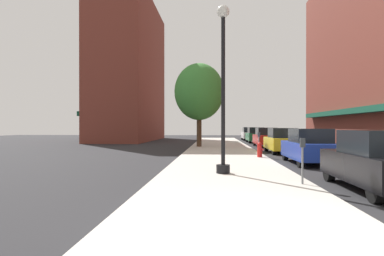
{
  "coord_description": "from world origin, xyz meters",
  "views": [
    {
      "loc": [
        -0.47,
        -5.71,
        1.77
      ],
      "look_at": [
        -1.9,
        16.44,
        1.66
      ],
      "focal_mm": 32.22,
      "sensor_mm": 36.0,
      "label": 1
    }
  ],
  "objects_px": {
    "parking_meter_near": "(259,141)",
    "car_blue": "(309,147)",
    "parking_meter_far": "(302,155)",
    "fire_hydrant": "(260,150)",
    "tree_near": "(199,92)",
    "car_yellow": "(282,141)",
    "car_white": "(249,134)",
    "car_black": "(378,162)",
    "lamppost": "(223,85)",
    "car_red": "(266,137)",
    "car_green": "(256,135)"
  },
  "relations": [
    {
      "from": "parking_meter_near",
      "to": "car_blue",
      "type": "height_order",
      "value": "car_blue"
    },
    {
      "from": "car_blue",
      "to": "parking_meter_far",
      "type": "bearing_deg",
      "value": -106.15
    },
    {
      "from": "fire_hydrant",
      "to": "tree_near",
      "type": "distance_m",
      "value": 11.03
    },
    {
      "from": "fire_hydrant",
      "to": "car_yellow",
      "type": "relative_size",
      "value": 0.18
    },
    {
      "from": "fire_hydrant",
      "to": "car_white",
      "type": "distance_m",
      "value": 25.71
    },
    {
      "from": "parking_meter_far",
      "to": "tree_near",
      "type": "distance_m",
      "value": 18.89
    },
    {
      "from": "tree_near",
      "to": "car_black",
      "type": "bearing_deg",
      "value": -72.85
    },
    {
      "from": "fire_hydrant",
      "to": "car_yellow",
      "type": "distance_m",
      "value": 4.9
    },
    {
      "from": "lamppost",
      "to": "car_white",
      "type": "xyz_separation_m",
      "value": [
        4.16,
        32.09,
        -2.39
      ]
    },
    {
      "from": "car_black",
      "to": "car_blue",
      "type": "relative_size",
      "value": 1.0
    },
    {
      "from": "parking_meter_far",
      "to": "car_white",
      "type": "height_order",
      "value": "car_white"
    },
    {
      "from": "car_black",
      "to": "car_white",
      "type": "bearing_deg",
      "value": 89.76
    },
    {
      "from": "car_blue",
      "to": "car_black",
      "type": "bearing_deg",
      "value": -89.45
    },
    {
      "from": "tree_near",
      "to": "car_yellow",
      "type": "bearing_deg",
      "value": -41.94
    },
    {
      "from": "lamppost",
      "to": "tree_near",
      "type": "xyz_separation_m",
      "value": [
        -1.55,
        16.04,
        1.38
      ]
    },
    {
      "from": "parking_meter_far",
      "to": "car_black",
      "type": "distance_m",
      "value": 1.98
    },
    {
      "from": "car_yellow",
      "to": "fire_hydrant",
      "type": "bearing_deg",
      "value": -112.8
    },
    {
      "from": "parking_meter_near",
      "to": "car_white",
      "type": "height_order",
      "value": "car_white"
    },
    {
      "from": "lamppost",
      "to": "fire_hydrant",
      "type": "xyz_separation_m",
      "value": [
        2.12,
        6.46,
        -2.68
      ]
    },
    {
      "from": "parking_meter_far",
      "to": "car_black",
      "type": "xyz_separation_m",
      "value": [
        1.95,
        -0.34,
        -0.14
      ]
    },
    {
      "from": "car_black",
      "to": "car_red",
      "type": "height_order",
      "value": "same"
    },
    {
      "from": "car_black",
      "to": "parking_meter_far",
      "type": "bearing_deg",
      "value": 170.01
    },
    {
      "from": "car_yellow",
      "to": "car_red",
      "type": "distance_m",
      "value": 7.16
    },
    {
      "from": "car_black",
      "to": "car_yellow",
      "type": "height_order",
      "value": "same"
    },
    {
      "from": "car_red",
      "to": "car_white",
      "type": "distance_m",
      "value": 14.02
    },
    {
      "from": "lamppost",
      "to": "parking_meter_far",
      "type": "xyz_separation_m",
      "value": [
        2.21,
        -2.12,
        -2.25
      ]
    },
    {
      "from": "lamppost",
      "to": "car_blue",
      "type": "xyz_separation_m",
      "value": [
        4.16,
        4.38,
        -2.39
      ]
    },
    {
      "from": "tree_near",
      "to": "car_blue",
      "type": "relative_size",
      "value": 1.58
    },
    {
      "from": "parking_meter_near",
      "to": "car_green",
      "type": "bearing_deg",
      "value": 83.78
    },
    {
      "from": "fire_hydrant",
      "to": "car_green",
      "type": "bearing_deg",
      "value": 83.86
    },
    {
      "from": "fire_hydrant",
      "to": "car_blue",
      "type": "bearing_deg",
      "value": -45.66
    },
    {
      "from": "tree_near",
      "to": "car_green",
      "type": "distance_m",
      "value": 11.58
    },
    {
      "from": "car_green",
      "to": "car_yellow",
      "type": "bearing_deg",
      "value": -88.52
    },
    {
      "from": "car_blue",
      "to": "car_yellow",
      "type": "relative_size",
      "value": 1.0
    },
    {
      "from": "tree_near",
      "to": "car_white",
      "type": "xyz_separation_m",
      "value": [
        5.7,
        16.06,
        -3.78
      ]
    },
    {
      "from": "car_red",
      "to": "car_white",
      "type": "height_order",
      "value": "same"
    },
    {
      "from": "tree_near",
      "to": "car_black",
      "type": "height_order",
      "value": "tree_near"
    },
    {
      "from": "car_black",
      "to": "car_white",
      "type": "distance_m",
      "value": 34.54
    },
    {
      "from": "lamppost",
      "to": "car_black",
      "type": "height_order",
      "value": "lamppost"
    },
    {
      "from": "parking_meter_far",
      "to": "tree_near",
      "type": "relative_size",
      "value": 0.19
    },
    {
      "from": "fire_hydrant",
      "to": "parking_meter_far",
      "type": "xyz_separation_m",
      "value": [
        0.09,
        -8.58,
        0.43
      ]
    },
    {
      "from": "fire_hydrant",
      "to": "car_black",
      "type": "relative_size",
      "value": 0.18
    },
    {
      "from": "parking_meter_far",
      "to": "car_blue",
      "type": "bearing_deg",
      "value": 73.29
    },
    {
      "from": "fire_hydrant",
      "to": "car_green",
      "type": "height_order",
      "value": "car_green"
    },
    {
      "from": "parking_meter_far",
      "to": "car_yellow",
      "type": "relative_size",
      "value": 0.3
    },
    {
      "from": "car_blue",
      "to": "car_white",
      "type": "height_order",
      "value": "same"
    },
    {
      "from": "parking_meter_near",
      "to": "car_yellow",
      "type": "relative_size",
      "value": 0.3
    },
    {
      "from": "car_white",
      "to": "car_blue",
      "type": "bearing_deg",
      "value": -92.05
    },
    {
      "from": "parking_meter_near",
      "to": "fire_hydrant",
      "type": "bearing_deg",
      "value": -94.78
    },
    {
      "from": "lamppost",
      "to": "fire_hydrant",
      "type": "distance_m",
      "value": 7.31
    }
  ]
}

